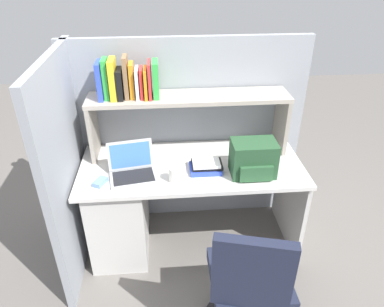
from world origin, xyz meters
TOP-DOWN VIEW (x-y plane):
  - ground_plane at (0.00, 0.00)m, footprint 8.00×8.00m
  - desk at (-0.39, 0.00)m, footprint 1.60×0.70m
  - cubicle_partition_rear at (0.00, 0.38)m, footprint 1.84×0.05m
  - cubicle_partition_left at (-0.85, -0.05)m, footprint 0.05×1.06m
  - overhead_hutch at (0.00, 0.20)m, footprint 1.44×0.28m
  - reference_books_on_shelf at (-0.42, 0.20)m, footprint 0.41×0.18m
  - laptop at (-0.41, -0.10)m, footprint 0.35×0.31m
  - backpack at (0.41, -0.16)m, footprint 0.30×0.23m
  - computer_mouse at (-0.62, -0.19)m, footprint 0.10×0.12m
  - paper_cup at (-0.13, -0.20)m, footprint 0.08×0.08m
  - desk_book_stack at (0.10, -0.08)m, footprint 0.23×0.17m
  - office_chair at (0.25, -0.86)m, footprint 0.52×0.53m

SIDE VIEW (x-z plane):
  - ground_plane at x=0.00m, z-range 0.00..0.00m
  - office_chair at x=0.25m, z-range -0.07..0.86m
  - desk at x=-0.39m, z-range 0.04..0.77m
  - computer_mouse at x=-0.62m, z-range 0.73..0.76m
  - desk_book_stack at x=0.10m, z-range 0.73..0.80m
  - cubicle_partition_rear at x=0.00m, z-range 0.00..1.55m
  - cubicle_partition_left at x=-0.85m, z-range 0.00..1.55m
  - laptop at x=-0.41m, z-range 0.67..0.89m
  - paper_cup at x=-0.13m, z-range 0.73..0.84m
  - backpack at x=0.41m, z-range 0.73..0.97m
  - overhead_hutch at x=0.00m, z-range 0.86..1.31m
  - reference_books_on_shelf at x=-0.42m, z-range 1.16..1.45m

